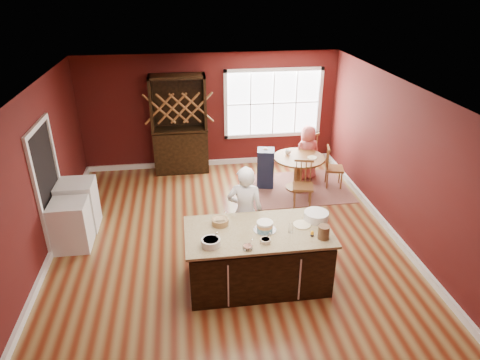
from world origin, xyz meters
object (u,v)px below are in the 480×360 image
Objects in this scene: chair_east at (335,167)px; high_chair at (265,167)px; dining_table at (299,166)px; hutch at (180,125)px; chair_south at (303,185)px; dryer at (78,205)px; baker at (245,212)px; toddler at (262,150)px; chair_north at (306,152)px; washer at (71,225)px; seated_woman at (307,153)px; kitchen_island at (258,258)px; layer_cake at (265,226)px.

high_chair is (-1.50, 0.22, -0.02)m from chair_east.
dining_table is 2.88m from hutch.
chair_south is 3.23m from hutch.
baker is at bearing -23.70° from dryer.
toddler is 0.11× the size of hutch.
dining_table is 0.95m from chair_north.
washer is (-4.29, -0.86, -0.05)m from chair_south.
dining_table is 0.61m from seated_woman.
chair_east is 1.21m from chair_south.
toddler is at bearing 130.28° from high_chair.
chair_south is 0.42× the size of hutch.
toddler reaches higher than washer.
toddler is at bearing 90.34° from chair_east.
hutch reaches higher than chair_east.
chair_north reaches higher than dining_table.
dining_table is at bearing 103.06° from chair_east.
dining_table is 1.21× the size of high_chair.
dining_table is (1.43, 3.00, 0.10)m from kitchen_island.
chair_east is 0.41× the size of hutch.
layer_cake is at bearing 157.15° from chair_east.
hutch reaches higher than dining_table.
layer_cake reaches higher than high_chair.
dining_table is 4.21× the size of toddler.
dryer reaches higher than washer.
seated_woman is 1.36× the size of dryer.
hutch is at bearing 81.29° from chair_east.
dryer is (0.00, 0.64, 0.03)m from washer.
chair_east is at bearing 84.55° from chair_north.
high_chair is 2.22m from hutch.
kitchen_island is 2.30× the size of dryer.
baker is 3.18m from dryer.
chair_east is (2.24, 3.00, 0.03)m from kitchen_island.
seated_woman is at bearing 56.80° from chair_east.
chair_south is 0.96× the size of chair_north.
dining_table is 1.10× the size of chair_north.
kitchen_island is at bearing -76.10° from hutch.
hutch is at bearing 160.73° from high_chair.
kitchen_island is at bearing 51.53° from seated_woman.
baker is 6.22× the size of toddler.
high_chair is at bearing 161.95° from dining_table.
chair_south is 1.12× the size of washer.
hutch reaches higher than chair_north.
high_chair is (-0.57, 1.00, -0.03)m from chair_south.
chair_east reaches higher than high_chair.
toddler is at bearing -3.63° from seated_woman.
seated_woman reaches higher than high_chair.
high_chair is (-0.68, 0.22, -0.08)m from dining_table.
kitchen_island is 0.56m from layer_cake.
dining_table is at bearing 12.71° from dryer.
chair_south reaches higher than dining_table.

